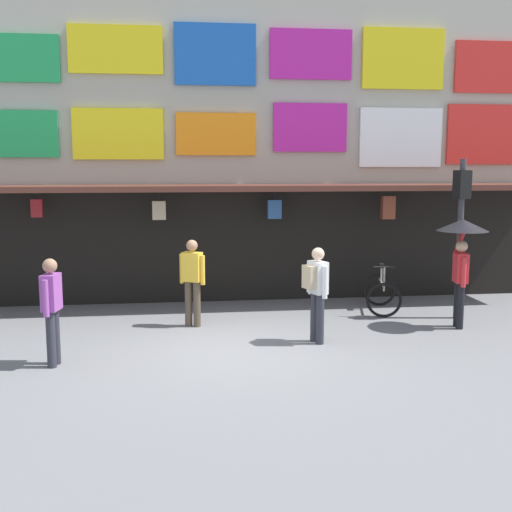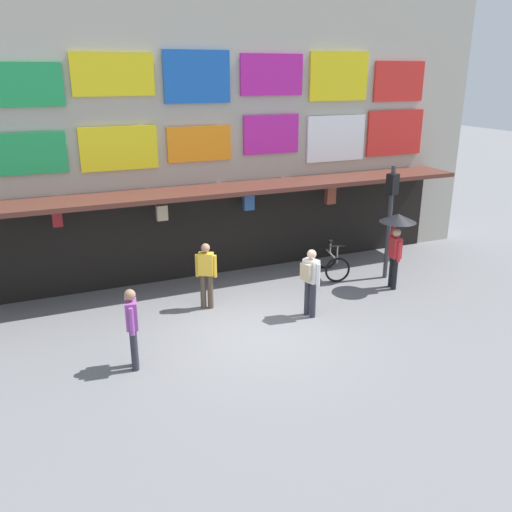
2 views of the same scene
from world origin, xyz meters
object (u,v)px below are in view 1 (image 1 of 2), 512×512
object	(u,v)px
pedestrian_in_yellow	(52,306)
pedestrian_in_blue	(192,278)
traffic_light_far	(460,213)
bicycle_parked	(382,293)
pedestrian_with_umbrella	(462,242)
pedestrian_in_green	(316,288)

from	to	relation	value
pedestrian_in_yellow	pedestrian_in_blue	bearing A→B (deg)	44.46
traffic_light_far	pedestrian_in_blue	bearing A→B (deg)	-179.93
bicycle_parked	pedestrian_with_umbrella	xyz separation A→B (m)	(1.03, -1.48, 1.25)
traffic_light_far	pedestrian_in_green	xyz separation A→B (m)	(-3.22, -1.43, -1.16)
traffic_light_far	pedestrian_in_blue	world-z (taller)	traffic_light_far
traffic_light_far	pedestrian_in_green	size ratio (longest dim) A/B	1.90
bicycle_parked	pedestrian_with_umbrella	size ratio (longest dim) A/B	0.62
traffic_light_far	pedestrian_in_green	distance (m)	3.71
pedestrian_in_blue	pedestrian_in_green	bearing A→B (deg)	-34.03
pedestrian_with_umbrella	traffic_light_far	bearing A→B (deg)	68.48
pedestrian_in_green	pedestrian_in_yellow	distance (m)	4.37
traffic_light_far	pedestrian_with_umbrella	bearing A→B (deg)	-111.52
bicycle_parked	pedestrian_with_umbrella	world-z (taller)	pedestrian_with_umbrella
traffic_light_far	pedestrian_in_yellow	distance (m)	7.92
pedestrian_in_blue	pedestrian_with_umbrella	size ratio (longest dim) A/B	0.81
pedestrian_in_green	bicycle_parked	bearing A→B (deg)	48.76
traffic_light_far	pedestrian_with_umbrella	distance (m)	0.94
pedestrian_in_green	pedestrian_in_yellow	size ratio (longest dim) A/B	1.00
bicycle_parked	pedestrian_in_blue	distance (m)	4.10
bicycle_parked	pedestrian_with_umbrella	bearing A→B (deg)	-55.13
bicycle_parked	pedestrian_in_blue	world-z (taller)	pedestrian_in_blue
pedestrian_in_blue	pedestrian_in_yellow	distance (m)	3.08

